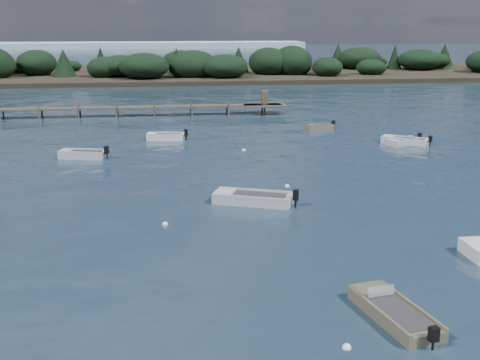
{
  "coord_description": "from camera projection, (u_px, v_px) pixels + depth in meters",
  "views": [
    {
      "loc": [
        -8.06,
        -22.02,
        10.62
      ],
      "look_at": [
        -3.36,
        14.0,
        1.0
      ],
      "focal_mm": 45.0,
      "sensor_mm": 36.0,
      "label": 1
    }
  ],
  "objects": [
    {
      "name": "buoy_c",
      "position": [
        165.0,
        225.0,
        32.4
      ],
      "size": [
        0.32,
        0.32,
        0.32
      ],
      "primitive_type": "sphere",
      "color": "white",
      "rests_on": "ground"
    },
    {
      "name": "dinghy_mid_grey",
      "position": [
        253.0,
        200.0,
        36.19
      ],
      "size": [
        5.11,
        3.4,
        1.29
      ],
      "color": "#A1A6A8",
      "rests_on": "ground"
    },
    {
      "name": "buoy_e",
      "position": [
        244.0,
        150.0,
        50.95
      ],
      "size": [
        0.32,
        0.32,
        0.32
      ],
      "primitive_type": "sphere",
      "color": "white",
      "rests_on": "ground"
    },
    {
      "name": "dinghy_near_olive",
      "position": [
        394.0,
        315.0,
        22.15
      ],
      "size": [
        2.37,
        4.66,
        1.11
      ],
      "color": "#6E6549",
      "rests_on": "ground"
    },
    {
      "name": "tender_far_grey",
      "position": [
        83.0,
        156.0,
        48.13
      ],
      "size": [
        4.06,
        2.27,
        1.28
      ],
      "color": "#A1A6A8",
      "rests_on": "ground"
    },
    {
      "name": "jetty",
      "position": [
        40.0,
        109.0,
        67.87
      ],
      "size": [
        64.5,
        3.2,
        3.4
      ],
      "color": "#474034",
      "rests_on": "ground"
    },
    {
      "name": "far_headland",
      "position": [
        323.0,
        65.0,
        123.31
      ],
      "size": [
        190.0,
        40.0,
        5.8
      ],
      "color": "black",
      "rests_on": "ground"
    },
    {
      "name": "buoy_extra_a",
      "position": [
        287.0,
        186.0,
        39.87
      ],
      "size": [
        0.32,
        0.32,
        0.32
      ],
      "primitive_type": "sphere",
      "color": "white",
      "rests_on": "ground"
    },
    {
      "name": "buoy_a",
      "position": [
        347.0,
        348.0,
        20.16
      ],
      "size": [
        0.32,
        0.32,
        0.32
      ],
      "primitive_type": "sphere",
      "color": "white",
      "rests_on": "ground"
    },
    {
      "name": "tender_far_white",
      "position": [
        166.0,
        138.0,
        55.45
      ],
      "size": [
        3.81,
        1.85,
        1.28
      ],
      "color": "silver",
      "rests_on": "ground"
    },
    {
      "name": "ground",
      "position": [
        221.0,
        101.0,
        82.35
      ],
      "size": [
        400.0,
        400.0,
        0.0
      ],
      "primitive_type": "plane",
      "color": "#152331",
      "rests_on": "ground"
    },
    {
      "name": "dinghy_extra_b",
      "position": [
        404.0,
        142.0,
        53.58
      ],
      "size": [
        3.87,
        2.88,
        1.07
      ],
      "color": "#A1A6A8",
      "rests_on": "ground"
    },
    {
      "name": "tender_far_grey_b",
      "position": [
        320.0,
        128.0,
        60.95
      ],
      "size": [
        3.13,
        1.62,
        1.05
      ],
      "color": "#6E6549",
      "rests_on": "ground"
    },
    {
      "name": "dinghy_extra_a",
      "position": [
        405.0,
        142.0,
        53.81
      ],
      "size": [
        4.03,
        3.48,
        1.15
      ],
      "color": "silver",
      "rests_on": "ground"
    }
  ]
}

